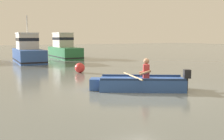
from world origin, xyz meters
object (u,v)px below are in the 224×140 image
at_px(moored_boat_blue, 28,51).
at_px(moored_boat_green, 64,49).
at_px(rowboat_with_person, 140,83).
at_px(mooring_buoy, 80,68).

xyz_separation_m(moored_boat_blue, moored_boat_green, (3.81, 2.33, 0.02)).
xyz_separation_m(rowboat_with_person, moored_boat_green, (2.82, 16.00, 0.62)).
relative_size(moored_boat_blue, mooring_buoy, 10.03).
height_order(moored_boat_green, mooring_buoy, moored_boat_green).
relative_size(rowboat_with_person, mooring_buoy, 6.11).
bearing_deg(mooring_buoy, moored_boat_blue, 96.92).
relative_size(rowboat_with_person, moored_boat_blue, 0.61).
bearing_deg(rowboat_with_person, moored_boat_green, 80.01).
bearing_deg(rowboat_with_person, mooring_buoy, 90.19).
distance_m(moored_boat_green, mooring_buoy, 10.76).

